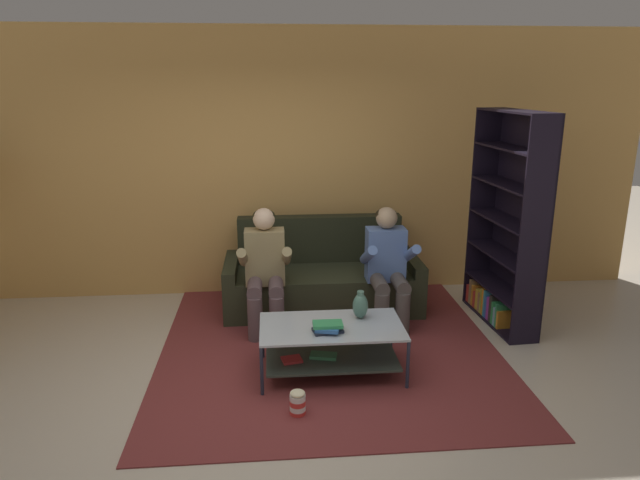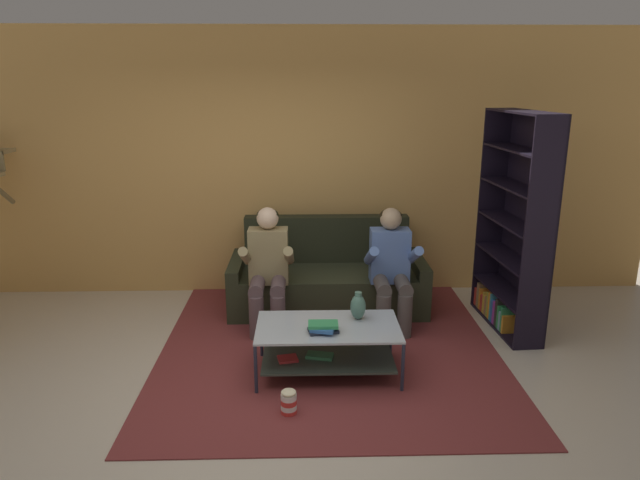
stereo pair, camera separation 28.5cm
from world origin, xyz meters
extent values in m
plane|color=beige|center=(0.00, 0.00, 0.00)|extent=(16.80, 16.80, 0.00)
cube|color=tan|center=(0.00, 2.46, 1.45)|extent=(8.40, 0.12, 2.90)
cube|color=#2A2E1D|center=(0.52, 1.83, 0.21)|extent=(1.77, 0.85, 0.43)
cube|color=black|center=(0.52, 2.16, 0.68)|extent=(1.77, 0.18, 0.50)
cube|color=#2A2E1D|center=(-0.43, 1.83, 0.27)|extent=(0.13, 0.85, 0.55)
cube|color=#2A2E1D|center=(1.47, 1.83, 0.27)|extent=(0.13, 0.85, 0.55)
cylinder|color=#5C474A|center=(-0.17, 1.09, 0.21)|extent=(0.14, 0.14, 0.43)
cylinder|color=#5C474A|center=(0.03, 1.09, 0.21)|extent=(0.14, 0.14, 0.43)
cylinder|color=#5C474A|center=(-0.17, 1.27, 0.47)|extent=(0.14, 0.42, 0.14)
cylinder|color=#5C474A|center=(0.03, 1.27, 0.47)|extent=(0.14, 0.42, 0.14)
cube|color=#8F7E55|center=(-0.07, 1.48, 0.70)|extent=(0.38, 0.22, 0.54)
cylinder|color=#8F7E55|center=(-0.27, 1.30, 0.75)|extent=(0.09, 0.49, 0.31)
cylinder|color=#8F7E55|center=(0.14, 1.30, 0.75)|extent=(0.09, 0.49, 0.31)
sphere|color=beige|center=(-0.07, 1.48, 1.07)|extent=(0.21, 0.21, 0.21)
ellipsoid|color=black|center=(-0.07, 1.50, 1.10)|extent=(0.21, 0.21, 0.13)
cylinder|color=#514946|center=(1.02, 1.09, 0.21)|extent=(0.14, 0.14, 0.43)
cylinder|color=#514946|center=(1.22, 1.09, 0.21)|extent=(0.14, 0.14, 0.43)
cylinder|color=#514946|center=(1.02, 1.27, 0.47)|extent=(0.14, 0.42, 0.14)
cylinder|color=#514946|center=(1.22, 1.27, 0.47)|extent=(0.14, 0.42, 0.14)
cube|color=#5674B3|center=(1.12, 1.48, 0.69)|extent=(0.38, 0.22, 0.53)
cylinder|color=#5674B3|center=(0.91, 1.30, 0.74)|extent=(0.09, 0.49, 0.31)
cylinder|color=#5674B3|center=(1.32, 1.30, 0.74)|extent=(0.09, 0.49, 0.31)
sphere|color=tan|center=(1.12, 1.48, 1.06)|extent=(0.21, 0.21, 0.21)
ellipsoid|color=black|center=(1.12, 1.50, 1.09)|extent=(0.21, 0.21, 0.13)
cube|color=#AEB9C2|center=(0.47, 0.43, 0.42)|extent=(1.16, 0.65, 0.02)
cube|color=#354138|center=(0.47, 0.43, 0.15)|extent=(1.07, 0.59, 0.02)
cylinder|color=#24293A|center=(-0.10, 0.12, 0.21)|extent=(0.03, 0.03, 0.43)
cylinder|color=#24293A|center=(1.04, 0.12, 0.21)|extent=(0.03, 0.03, 0.43)
cylinder|color=#24293A|center=(-0.10, 0.73, 0.21)|extent=(0.03, 0.03, 0.43)
cylinder|color=#24293A|center=(1.04, 0.73, 0.21)|extent=(0.03, 0.03, 0.43)
cube|color=red|center=(0.14, 0.36, 0.17)|extent=(0.18, 0.16, 0.02)
cube|color=#3B8353|center=(0.40, 0.40, 0.17)|extent=(0.24, 0.16, 0.03)
cube|color=maroon|center=(0.50, 1.03, 0.01)|extent=(3.00, 3.40, 0.01)
cube|color=#815F5A|center=(0.50, 1.03, 0.01)|extent=(1.65, 1.87, 0.00)
ellipsoid|color=#497162|center=(0.72, 0.56, 0.53)|extent=(0.13, 0.13, 0.21)
cylinder|color=#497162|center=(0.72, 0.56, 0.64)|extent=(0.06, 0.06, 0.05)
cube|color=#1E2434|center=(0.43, 0.31, 0.44)|extent=(0.25, 0.17, 0.02)
cube|color=#2F61A8|center=(0.43, 0.31, 0.46)|extent=(0.22, 0.21, 0.03)
cube|color=#319054|center=(0.43, 0.31, 0.49)|extent=(0.24, 0.14, 0.03)
cube|color=black|center=(2.23, 1.88, 1.04)|extent=(0.30, 0.04, 2.08)
cube|color=black|center=(2.30, 0.80, 1.04)|extent=(0.30, 0.04, 2.08)
cube|color=black|center=(2.40, 1.35, 1.04)|extent=(0.09, 1.10, 2.08)
cube|color=black|center=(2.26, 1.34, 0.01)|extent=(0.36, 1.08, 0.02)
cube|color=black|center=(2.26, 1.34, 0.35)|extent=(0.36, 1.08, 0.02)
cube|color=black|center=(2.26, 1.34, 0.69)|extent=(0.36, 1.08, 0.02)
cube|color=black|center=(2.26, 1.34, 1.04)|extent=(0.36, 1.08, 0.02)
cube|color=black|center=(2.26, 1.34, 1.39)|extent=(0.36, 1.08, 0.02)
cube|color=black|center=(2.26, 1.34, 1.74)|extent=(0.36, 1.08, 0.02)
cube|color=black|center=(2.26, 1.34, 2.07)|extent=(0.36, 1.08, 0.02)
cube|color=red|center=(2.22, 1.83, 0.11)|extent=(0.25, 0.07, 0.19)
cube|color=#9E7B51|center=(2.23, 1.77, 0.15)|extent=(0.24, 0.07, 0.27)
cube|color=orange|center=(2.23, 1.71, 0.13)|extent=(0.23, 0.05, 0.23)
cube|color=red|center=(2.22, 1.66, 0.11)|extent=(0.21, 0.07, 0.17)
cube|color=gold|center=(2.24, 1.60, 0.13)|extent=(0.24, 0.07, 0.23)
cube|color=#A36B4C|center=(2.23, 1.55, 0.12)|extent=(0.23, 0.05, 0.20)
cube|color=#ACAB3C|center=(2.25, 1.50, 0.15)|extent=(0.25, 0.05, 0.26)
cube|color=orange|center=(2.24, 1.46, 0.16)|extent=(0.23, 0.05, 0.28)
cube|color=teal|center=(2.23, 1.42, 0.16)|extent=(0.20, 0.04, 0.28)
cube|color=blue|center=(2.26, 1.39, 0.13)|extent=(0.26, 0.06, 0.23)
cube|color=purple|center=(2.27, 1.33, 0.14)|extent=(0.26, 0.07, 0.24)
cube|color=#2C2A25|center=(2.27, 1.28, 0.16)|extent=(0.26, 0.07, 0.28)
cube|color=#2C8C48|center=(2.26, 1.23, 0.13)|extent=(0.23, 0.05, 0.23)
cube|color=#739FB1|center=(2.25, 1.18, 0.11)|extent=(0.21, 0.05, 0.19)
cube|color=#2F8D56|center=(2.25, 1.14, 0.14)|extent=(0.21, 0.04, 0.24)
cube|color=orange|center=(2.26, 1.11, 0.11)|extent=(0.22, 0.04, 0.18)
cylinder|color=red|center=(0.16, -0.17, 0.02)|extent=(0.12, 0.12, 0.04)
cylinder|color=white|center=(0.16, -0.17, 0.06)|extent=(0.12, 0.12, 0.04)
cylinder|color=red|center=(0.16, -0.17, 0.10)|extent=(0.12, 0.12, 0.04)
cylinder|color=white|center=(0.16, -0.17, 0.14)|extent=(0.12, 0.12, 0.04)
ellipsoid|color=beige|center=(0.16, -0.17, 0.18)|extent=(0.11, 0.11, 0.04)
camera|label=1|loc=(0.00, -3.81, 2.35)|focal=32.00mm
camera|label=2|loc=(0.28, -3.83, 2.35)|focal=32.00mm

